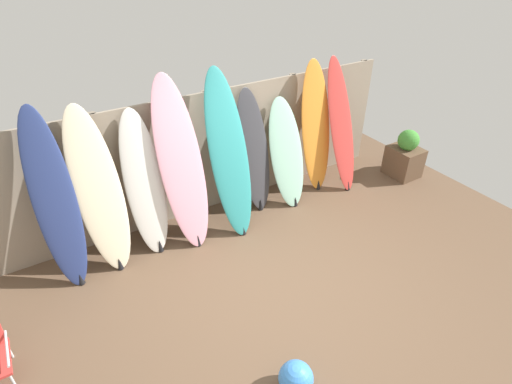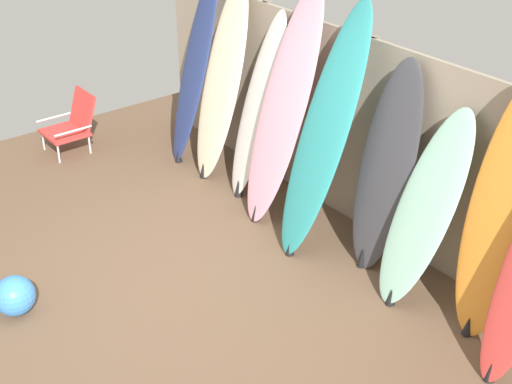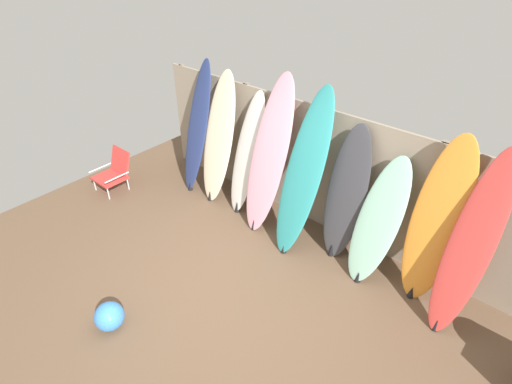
% 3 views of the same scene
% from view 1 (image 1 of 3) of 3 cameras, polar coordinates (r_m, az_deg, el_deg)
% --- Properties ---
extents(ground, '(7.68, 7.68, 0.00)m').
position_cam_1_polar(ground, '(4.93, 4.57, -13.19)').
color(ground, brown).
extents(fence_back, '(6.08, 0.11, 1.80)m').
position_cam_1_polar(fence_back, '(5.79, -6.65, 5.60)').
color(fence_back, gray).
rests_on(fence_back, ground).
extents(surfboard_navy_0, '(0.52, 0.68, 2.10)m').
position_cam_1_polar(surfboard_navy_0, '(4.97, -26.76, -1.38)').
color(surfboard_navy_0, navy).
rests_on(surfboard_navy_0, ground).
extents(surfboard_cream_1, '(0.56, 0.65, 2.02)m').
position_cam_1_polar(surfboard_cream_1, '(5.02, -21.52, -0.15)').
color(surfboard_cream_1, beige).
rests_on(surfboard_cream_1, ground).
extents(surfboard_white_2, '(0.55, 0.65, 1.84)m').
position_cam_1_polar(surfboard_white_2, '(5.18, -15.62, 0.90)').
color(surfboard_white_2, white).
rests_on(surfboard_white_2, ground).
extents(surfboard_pink_3, '(0.57, 0.77, 2.18)m').
position_cam_1_polar(surfboard_pink_3, '(5.14, -10.60, 3.66)').
color(surfboard_pink_3, pink).
rests_on(surfboard_pink_3, ground).
extents(surfboard_teal_4, '(0.57, 0.85, 2.18)m').
position_cam_1_polar(surfboard_teal_4, '(5.29, -3.88, 5.17)').
color(surfboard_teal_4, teal).
rests_on(surfboard_teal_4, ground).
extents(surfboard_charcoal_5, '(0.55, 0.51, 1.81)m').
position_cam_1_polar(surfboard_charcoal_5, '(5.77, -0.29, 5.59)').
color(surfboard_charcoal_5, '#38383D').
rests_on(surfboard_charcoal_5, ground).
extents(surfboard_seafoam_6, '(0.60, 0.73, 1.57)m').
position_cam_1_polar(surfboard_seafoam_6, '(6.00, 4.40, 5.45)').
color(surfboard_seafoam_6, '#9ED6BC').
rests_on(surfboard_seafoam_6, ground).
extents(surfboard_orange_7, '(0.57, 0.46, 2.04)m').
position_cam_1_polar(surfboard_orange_7, '(6.31, 8.56, 8.94)').
color(surfboard_orange_7, orange).
rests_on(surfboard_orange_7, ground).
extents(surfboard_red_8, '(0.43, 0.77, 2.02)m').
position_cam_1_polar(surfboard_red_8, '(6.46, 12.10, 9.07)').
color(surfboard_red_8, '#D13D38').
rests_on(surfboard_red_8, ground).
extents(planter_box, '(0.46, 0.53, 0.83)m').
position_cam_1_polar(planter_box, '(7.26, 20.49, 4.82)').
color(planter_box, brown).
rests_on(planter_box, ground).
extents(beach_ball, '(0.32, 0.32, 0.32)m').
position_cam_1_polar(beach_ball, '(4.02, 5.72, -24.97)').
color(beach_ball, '#3F8CE5').
rests_on(beach_ball, ground).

